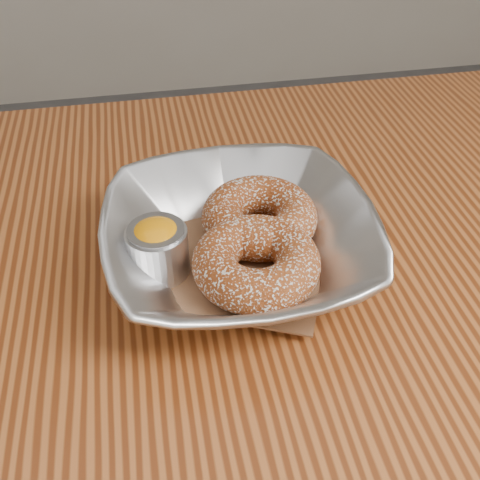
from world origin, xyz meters
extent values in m
cube|color=brown|center=(0.00, 0.00, 0.73)|extent=(1.20, 0.80, 0.04)
imported|color=silver|center=(0.01, 0.06, 0.78)|extent=(0.23, 0.23, 0.06)
cube|color=brown|center=(0.01, 0.06, 0.76)|extent=(0.19, 0.19, 0.00)
torus|color=brown|center=(0.03, 0.09, 0.78)|extent=(0.13, 0.13, 0.04)
torus|color=brown|center=(0.01, 0.04, 0.78)|extent=(0.13, 0.13, 0.04)
cylinder|color=silver|center=(-0.06, 0.06, 0.78)|extent=(0.05, 0.05, 0.04)
cylinder|color=gray|center=(-0.06, 0.06, 0.78)|extent=(0.05, 0.05, 0.04)
ellipsoid|color=#FC9407|center=(-0.06, 0.06, 0.80)|extent=(0.04, 0.04, 0.03)
camera|label=1|loc=(-0.06, -0.29, 1.09)|focal=42.00mm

